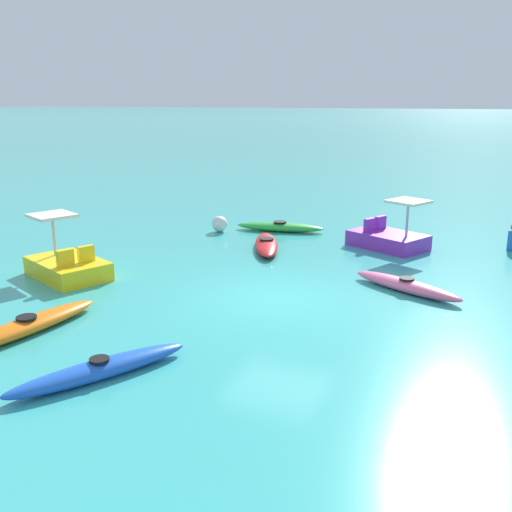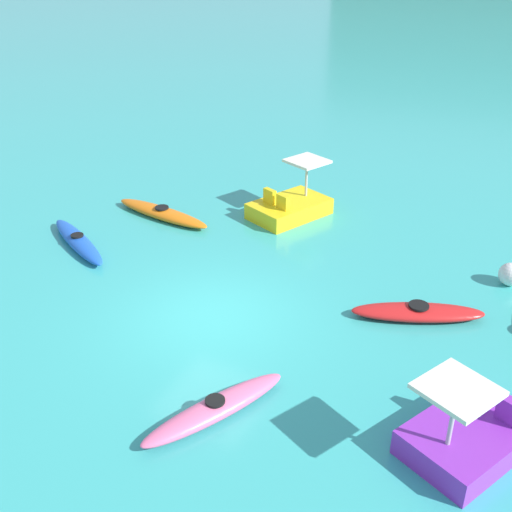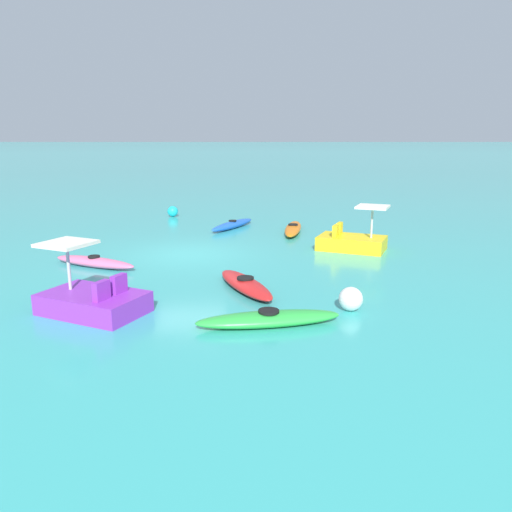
% 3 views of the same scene
% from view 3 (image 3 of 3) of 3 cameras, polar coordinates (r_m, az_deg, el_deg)
% --- Properties ---
extents(ground_plane, '(600.00, 600.00, 0.00)m').
position_cam_3_polar(ground_plane, '(18.20, -7.59, 0.19)').
color(ground_plane, '#38ADA8').
extents(kayak_red, '(3.09, 1.94, 0.37)m').
position_cam_3_polar(kayak_red, '(13.87, -1.20, -3.22)').
color(kayak_red, red).
rests_on(kayak_red, ground_plane).
extents(kayak_pink, '(1.83, 3.10, 0.37)m').
position_cam_3_polar(kayak_pink, '(17.10, -17.80, -0.65)').
color(kayak_pink, pink).
rests_on(kayak_pink, ground_plane).
extents(kayak_orange, '(3.63, 1.16, 0.37)m').
position_cam_3_polar(kayak_orange, '(22.17, 4.20, 3.10)').
color(kayak_orange, orange).
rests_on(kayak_orange, ground_plane).
extents(kayak_blue, '(3.23, 2.10, 0.37)m').
position_cam_3_polar(kayak_blue, '(23.12, -2.66, 3.55)').
color(kayak_blue, blue).
rests_on(kayak_blue, ground_plane).
extents(kayak_green, '(1.31, 3.36, 0.37)m').
position_cam_3_polar(kayak_green, '(11.34, 1.44, -7.12)').
color(kayak_green, green).
rests_on(kayak_green, ground_plane).
extents(pedal_boat_purple, '(2.37, 2.81, 1.68)m').
position_cam_3_polar(pedal_boat_purple, '(12.69, -17.97, -4.70)').
color(pedal_boat_purple, purple).
rests_on(pedal_boat_purple, ground_plane).
extents(pedal_boat_yellow, '(2.31, 2.79, 1.68)m').
position_cam_3_polar(pedal_boat_yellow, '(19.04, 10.83, 1.70)').
color(pedal_boat_yellow, yellow).
rests_on(pedal_boat_yellow, ground_plane).
extents(buoy_cyan, '(0.55, 0.55, 0.55)m').
position_cam_3_polar(buoy_cyan, '(26.75, -9.39, 5.00)').
color(buoy_cyan, '#19B7C6').
rests_on(buoy_cyan, ground_plane).
extents(buoy_white, '(0.59, 0.59, 0.59)m').
position_cam_3_polar(buoy_white, '(12.46, 10.66, -4.79)').
color(buoy_white, white).
rests_on(buoy_white, ground_plane).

